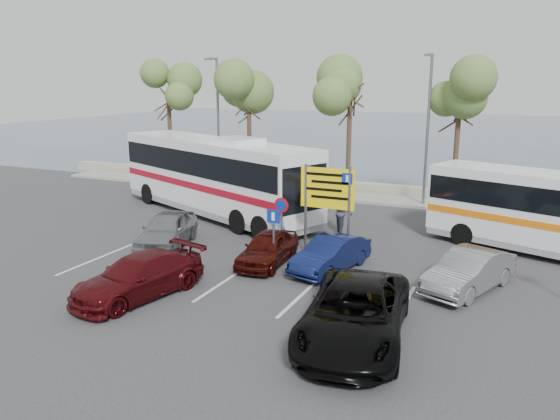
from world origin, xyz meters
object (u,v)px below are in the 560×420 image
at_px(street_lamp_right, 428,123).
at_px(car_red, 268,248).
at_px(direction_sign, 327,195).
at_px(car_blue, 331,254).
at_px(street_lamp_left, 217,116).
at_px(coach_bus_left, 214,178).
at_px(car_silver_a, 167,230).
at_px(car_silver_b, 469,271).
at_px(pedestrian_near, 278,230).
at_px(pedestrian_far, 343,212).
at_px(suv_black, 355,313).
at_px(car_maroon, 139,277).

height_order(street_lamp_right, car_red, street_lamp_right).
relative_size(direction_sign, car_blue, 0.95).
relative_size(street_lamp_left, car_blue, 2.12).
bearing_deg(car_blue, coach_bus_left, 158.72).
bearing_deg(street_lamp_right, direction_sign, -100.94).
bearing_deg(car_silver_a, car_silver_b, -16.93).
xyz_separation_m(street_lamp_left, pedestrian_near, (9.01, -10.62, -3.72)).
height_order(street_lamp_right, pedestrian_far, street_lamp_right).
relative_size(coach_bus_left, car_silver_a, 3.09).
distance_m(direction_sign, pedestrian_near, 2.55).
height_order(car_blue, pedestrian_far, pedestrian_far).
bearing_deg(pedestrian_far, suv_black, 165.47).
relative_size(coach_bus_left, pedestrian_near, 7.57).
distance_m(street_lamp_left, coach_bus_left, 7.72).
relative_size(street_lamp_left, car_red, 2.18).
relative_size(direction_sign, pedestrian_far, 1.82).
height_order(street_lamp_left, direction_sign, street_lamp_left).
bearing_deg(car_maroon, pedestrian_far, 82.99).
distance_m(car_silver_a, pedestrian_near, 4.66).
distance_m(car_silver_a, pedestrian_far, 7.86).
bearing_deg(car_red, direction_sign, 47.31).
bearing_deg(pedestrian_near, coach_bus_left, -70.06).
xyz_separation_m(direction_sign, pedestrian_far, (-0.38, 3.30, -1.44)).
height_order(car_silver_a, car_maroon, car_silver_a).
distance_m(car_silver_a, car_red, 4.81).
relative_size(direction_sign, car_red, 0.98).
relative_size(car_silver_a, car_red, 1.17).
xyz_separation_m(street_lamp_left, direction_sign, (11.00, -10.32, -2.17)).
xyz_separation_m(street_lamp_right, car_silver_b, (3.57, -12.02, -3.93)).
bearing_deg(car_red, pedestrian_far, 73.26).
distance_m(car_blue, suv_black, 5.55).
height_order(street_lamp_left, suv_black, street_lamp_left).
relative_size(car_maroon, car_red, 1.26).
height_order(pedestrian_near, pedestrian_far, pedestrian_far).
bearing_deg(coach_bus_left, car_blue, -34.49).
distance_m(direction_sign, car_silver_b, 6.08).
height_order(car_silver_a, suv_black, suv_black).
bearing_deg(car_red, car_silver_b, -0.96).
xyz_separation_m(car_red, suv_black, (4.80, -4.70, 0.15)).
bearing_deg(direction_sign, street_lamp_right, 79.06).
bearing_deg(car_silver_a, street_lamp_left, 93.88).
distance_m(street_lamp_left, car_blue, 17.28).
bearing_deg(car_silver_b, street_lamp_left, 165.98).
relative_size(car_maroon, pedestrian_far, 2.34).
height_order(car_maroon, pedestrian_near, pedestrian_near).
bearing_deg(car_blue, pedestrian_far, 116.03).
bearing_deg(street_lamp_left, car_maroon, -67.60).
bearing_deg(pedestrian_far, car_maroon, 125.65).
height_order(direction_sign, car_blue, direction_sign).
bearing_deg(car_blue, pedestrian_near, 166.27).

